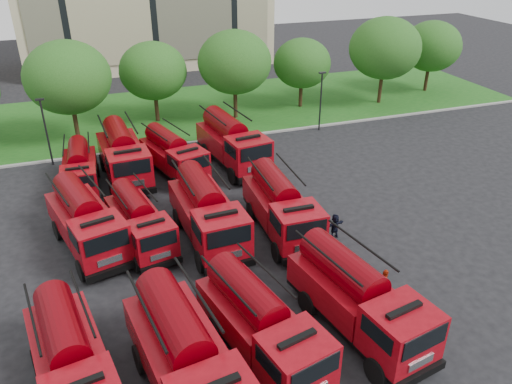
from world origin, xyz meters
TOP-DOWN VIEW (x-y plane):
  - ground at (0.00, 0.00)m, footprint 140.00×140.00m
  - lawn at (0.00, 26.00)m, footprint 70.00×16.00m
  - curb at (0.00, 17.90)m, footprint 70.00×0.30m
  - tree_2 at (-8.00, 21.50)m, footprint 6.72×6.72m
  - tree_3 at (-1.00, 24.00)m, footprint 5.88×5.88m
  - tree_4 at (6.00, 22.50)m, footprint 6.55×6.55m
  - tree_5 at (13.00, 23.50)m, footprint 5.46×5.46m
  - tree_6 at (21.00, 22.00)m, footprint 6.89×6.89m
  - tree_7 at (28.00, 24.00)m, footprint 6.05×6.05m
  - lamp_post_0 at (-10.00, 17.20)m, footprint 0.60×0.25m
  - lamp_post_1 at (12.00, 17.20)m, footprint 0.60×0.25m
  - fire_truck_0 at (-8.97, -5.14)m, footprint 3.54×7.28m
  - fire_truck_1 at (-4.98, -6.66)m, footprint 3.79×8.18m
  - fire_truck_2 at (-1.76, -5.67)m, footprint 3.95×7.48m
  - fire_truck_3 at (2.67, -5.63)m, footprint 3.87×7.82m
  - fire_truck_4 at (-7.97, 4.87)m, footprint 4.29×7.77m
  - fire_truck_5 at (-5.22, 4.24)m, footprint 3.35×6.68m
  - fire_truck_6 at (-1.59, 3.52)m, footprint 3.11×7.80m
  - fire_truck_7 at (2.58, 2.84)m, footprint 2.87×7.43m
  - fire_truck_8 at (-8.05, 12.34)m, footprint 2.51×6.41m
  - fire_truck_9 at (-5.10, 13.11)m, footprint 3.22×7.95m
  - fire_truck_10 at (-1.72, 12.49)m, footprint 4.06×7.13m
  - fire_truck_11 at (2.69, 12.69)m, footprint 3.77×8.22m
  - firefighter_2 at (4.99, -4.20)m, footprint 0.70×1.02m
  - firefighter_3 at (4.16, -7.46)m, footprint 1.26×0.74m
  - firefighter_4 at (-4.88, -1.69)m, footprint 0.78×0.90m
  - firefighter_5 at (5.22, 1.28)m, footprint 1.47×0.82m

SIDE VIEW (x-z plane):
  - ground at x=0.00m, z-range 0.00..0.00m
  - firefighter_2 at x=4.99m, z-range -0.79..0.79m
  - firefighter_3 at x=4.16m, z-range -0.93..0.93m
  - firefighter_4 at x=-4.88m, z-range -0.78..0.78m
  - firefighter_5 at x=5.22m, z-range -0.75..0.75m
  - lawn at x=0.00m, z-range 0.00..0.12m
  - curb at x=0.00m, z-range 0.00..0.14m
  - fire_truck_8 at x=-8.05m, z-range 0.01..2.89m
  - fire_truck_5 at x=-5.22m, z-range 0.01..2.92m
  - fire_truck_10 at x=-1.72m, z-range 0.01..3.09m
  - fire_truck_0 at x=-8.97m, z-range 0.01..3.19m
  - fire_truck_2 at x=-1.76m, z-range 0.01..3.25m
  - fire_truck_7 at x=2.58m, z-range 0.01..3.36m
  - fire_truck_4 at x=-7.97m, z-range 0.01..3.37m
  - fire_truck_3 at x=2.67m, z-range 0.01..3.42m
  - fire_truck_6 at x=-1.59m, z-range 0.01..3.51m
  - fire_truck_9 at x=-5.10m, z-range 0.01..3.56m
  - fire_truck_1 at x=-4.98m, z-range 0.01..3.60m
  - fire_truck_11 at x=2.69m, z-range 0.01..3.62m
  - lamp_post_0 at x=-10.00m, z-range 0.34..5.45m
  - lamp_post_1 at x=12.00m, z-range 0.34..5.45m
  - tree_5 at x=13.00m, z-range 1.01..7.69m
  - tree_3 at x=-1.00m, z-range 1.09..8.28m
  - tree_7 at x=28.00m, z-range 1.12..8.52m
  - tree_4 at x=6.00m, z-range 1.21..9.23m
  - tree_2 at x=-8.00m, z-range 1.25..9.46m
  - tree_6 at x=21.00m, z-range 1.28..9.70m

